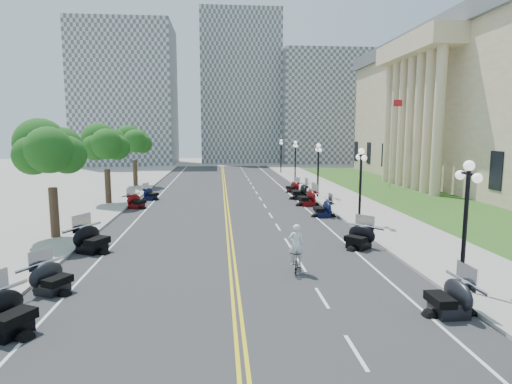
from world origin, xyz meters
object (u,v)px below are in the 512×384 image
object	(u,v)px
motorcycle_n_3	(449,295)
bicycle	(296,261)
cyclist_rider	(296,230)
flagpole	(391,143)

from	to	relation	value
motorcycle_n_3	bicycle	xyz separation A→B (m)	(-4.34, 4.81, -0.20)
bicycle	cyclist_rider	size ratio (longest dim) A/B	0.93
flagpole	motorcycle_n_3	world-z (taller)	flagpole
bicycle	cyclist_rider	xyz separation A→B (m)	(0.00, 0.00, 1.43)
bicycle	cyclist_rider	bearing A→B (deg)	0.00
motorcycle_n_3	cyclist_rider	distance (m)	6.59
flagpole	cyclist_rider	bearing A→B (deg)	-119.43
motorcycle_n_3	cyclist_rider	xyz separation A→B (m)	(-4.34, 4.81, 1.23)
bicycle	flagpole	bearing A→B (deg)	70.40
flagpole	cyclist_rider	distance (m)	31.21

